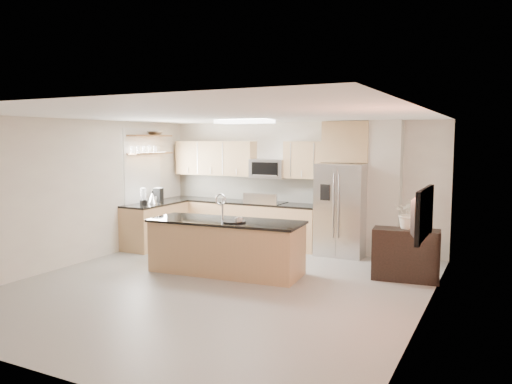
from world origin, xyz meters
The scene contains 27 objects.
floor centered at (0.00, 0.00, 0.00)m, with size 6.50×6.50×0.00m, color gray.
ceiling centered at (0.00, 0.00, 2.60)m, with size 6.00×6.50×0.02m, color white.
wall_back centered at (0.00, 3.25, 1.30)m, with size 6.00×0.02×2.60m, color silver.
wall_front centered at (0.00, -3.25, 1.30)m, with size 6.00×0.02×2.60m, color silver.
wall_left centered at (-3.00, 0.00, 1.30)m, with size 0.02×6.50×2.60m, color silver.
wall_right centered at (3.00, 0.00, 1.30)m, with size 0.02×6.50×2.60m, color silver.
back_counter centered at (-1.23, 2.93, 0.47)m, with size 3.55×0.66×1.44m.
left_counter centered at (-2.67, 1.85, 0.46)m, with size 0.66×1.50×0.92m.
range centered at (-0.60, 2.92, 0.47)m, with size 0.76×0.64×1.14m.
upper_cabinets centered at (-1.30, 3.09, 1.83)m, with size 3.50×0.33×0.75m.
microwave centered at (-0.60, 3.04, 1.63)m, with size 0.76×0.40×0.40m.
refrigerator centered at (1.06, 2.87, 0.89)m, with size 0.92×0.78×1.78m.
partition_column centered at (1.82, 3.10, 1.30)m, with size 0.60×0.30×2.60m, color beige.
window centered at (-2.98, 1.85, 1.65)m, with size 0.04×1.15×1.65m.
shelf_lower centered at (-2.85, 1.95, 1.95)m, with size 0.30×1.20×0.04m, color brown.
shelf_upper centered at (-2.85, 1.95, 2.32)m, with size 0.30×1.20×0.04m, color brown.
ceiling_fixture centered at (-0.40, 1.60, 2.56)m, with size 1.00×0.50×0.06m, color white.
island centered at (-0.27, 0.70, 0.45)m, with size 2.66×1.15×1.32m.
credenza centered at (2.50, 1.62, 0.41)m, with size 1.03×0.43×0.82m, color black.
cup centered at (0.06, 0.54, 0.95)m, with size 0.13×0.13×0.10m, color white.
platter centered at (-0.06, 0.59, 0.91)m, with size 0.39×0.39×0.02m, color black.
blender centered at (-2.67, 1.50, 1.07)m, with size 0.15×0.15×0.35m.
kettle centered at (-2.62, 1.72, 1.04)m, with size 0.21×0.21×0.27m.
coffee_maker centered at (-2.69, 2.00, 1.06)m, with size 0.20×0.23×0.30m.
bowl centered at (-2.85, 2.14, 2.39)m, with size 0.40×0.40×0.10m, color #B9B8BB.
flower_vase centered at (2.53, 1.68, 1.20)m, with size 0.68×0.59×0.75m, color white.
television centered at (2.91, -0.20, 1.35)m, with size 1.08×0.14×0.62m, color black.
Camera 1 is at (3.89, -6.41, 2.24)m, focal length 35.00 mm.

